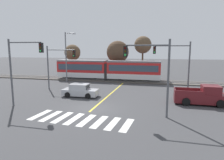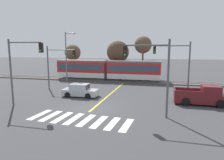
{
  "view_description": "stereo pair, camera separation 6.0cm",
  "coord_description": "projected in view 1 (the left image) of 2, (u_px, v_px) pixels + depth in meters",
  "views": [
    {
      "loc": [
        6.23,
        -17.46,
        5.59
      ],
      "look_at": [
        -0.09,
        7.48,
        1.6
      ],
      "focal_mm": 32.0,
      "sensor_mm": 36.0,
      "label": 1
    },
    {
      "loc": [
        6.29,
        -17.45,
        5.59
      ],
      "look_at": [
        -0.09,
        7.48,
        1.6
      ],
      "focal_mm": 32.0,
      "sensor_mm": 36.0,
      "label": 2
    }
  ],
  "objects": [
    {
      "name": "traffic_light_mid_right",
      "position": [
        177.0,
        60.0,
        23.42
      ],
      "size": [
        4.25,
        0.38,
        6.46
      ],
      "color": "#515459",
      "rests_on": "ground"
    },
    {
      "name": "crosswalk_stripe_1",
      "position": [
        51.0,
        116.0,
        16.85
      ],
      "size": [
        0.76,
        2.83,
        0.01
      ],
      "primitive_type": "cube",
      "rotation": [
        0.0,
        0.0,
        -0.07
      ],
      "color": "silver",
      "rests_on": "ground"
    },
    {
      "name": "crosswalk_stripe_6",
      "position": [
        113.0,
        123.0,
        15.15
      ],
      "size": [
        0.76,
        2.83,
        0.01
      ],
      "primitive_type": "cube",
      "rotation": [
        0.0,
        0.0,
        -0.07
      ],
      "color": "silver",
      "rests_on": "ground"
    },
    {
      "name": "rail_far",
      "position": [
        126.0,
        79.0,
        35.68
      ],
      "size": [
        120.0,
        0.08,
        0.1
      ],
      "primitive_type": "cube",
      "color": "#939399",
      "rests_on": "track_bed"
    },
    {
      "name": "sedan_crossing",
      "position": [
        80.0,
        91.0,
        23.72
      ],
      "size": [
        4.23,
        1.97,
        1.52
      ],
      "color": "#B7BABF",
      "rests_on": "ground"
    },
    {
      "name": "track_bed",
      "position": [
        125.0,
        81.0,
        35.02
      ],
      "size": [
        120.0,
        4.0,
        0.18
      ],
      "primitive_type": "cube",
      "color": "#4C4742",
      "rests_on": "ground"
    },
    {
      "name": "traffic_light_near_right",
      "position": [
        153.0,
        67.0,
        16.12
      ],
      "size": [
        3.75,
        0.38,
        6.38
      ],
      "color": "#515459",
      "rests_on": "ground"
    },
    {
      "name": "rail_near",
      "position": [
        125.0,
        81.0,
        34.3
      ],
      "size": [
        120.0,
        0.08,
        0.1
      ],
      "primitive_type": "cube",
      "color": "#939399",
      "rests_on": "track_bed"
    },
    {
      "name": "crosswalk_stripe_3",
      "position": [
        74.0,
        119.0,
        16.17
      ],
      "size": [
        0.76,
        2.83,
        0.01
      ],
      "primitive_type": "cube",
      "rotation": [
        0.0,
        0.0,
        -0.07
      ],
      "color": "silver",
      "rests_on": "ground"
    },
    {
      "name": "bare_tree_far_west",
      "position": [
        73.0,
        53.0,
        41.07
      ],
      "size": [
        3.27,
        3.27,
        6.53
      ],
      "color": "brown",
      "rests_on": "ground"
    },
    {
      "name": "ground_plane",
      "position": [
        94.0,
        108.0,
        19.1
      ],
      "size": [
        200.0,
        200.0,
        0.0
      ],
      "primitive_type": "plane",
      "color": "#3D3D3F"
    },
    {
      "name": "crosswalk_stripe_5",
      "position": [
        99.0,
        122.0,
        15.49
      ],
      "size": [
        0.76,
        2.83,
        0.01
      ],
      "primitive_type": "cube",
      "rotation": [
        0.0,
        0.0,
        -0.07
      ],
      "color": "silver",
      "rests_on": "ground"
    },
    {
      "name": "crosswalk_stripe_0",
      "position": [
        40.0,
        115.0,
        17.19
      ],
      "size": [
        0.76,
        2.83,
        0.01
      ],
      "primitive_type": "cube",
      "rotation": [
        0.0,
        0.0,
        -0.07
      ],
      "color": "silver",
      "rests_on": "ground"
    },
    {
      "name": "light_rail_tram",
      "position": [
        107.0,
        69.0,
        35.5
      ],
      "size": [
        18.5,
        2.64,
        3.43
      ],
      "color": "silver",
      "rests_on": "track_bed"
    },
    {
      "name": "pickup_truck",
      "position": [
        203.0,
        96.0,
        20.31
      ],
      "size": [
        5.41,
        2.26,
        1.98
      ],
      "color": "maroon",
      "rests_on": "ground"
    },
    {
      "name": "traffic_light_near_left",
      "position": [
        21.0,
        62.0,
        19.03
      ],
      "size": [
        3.75,
        0.38,
        6.55
      ],
      "color": "#515459",
      "rests_on": "ground"
    },
    {
      "name": "lane_centre_line",
      "position": [
        111.0,
        93.0,
        25.51
      ],
      "size": [
        0.2,
        15.87,
        0.01
      ],
      "primitive_type": "cube",
      "color": "gold",
      "rests_on": "ground"
    },
    {
      "name": "bare_tree_east",
      "position": [
        143.0,
        45.0,
        37.74
      ],
      "size": [
        3.26,
        3.26,
        8.03
      ],
      "color": "brown",
      "rests_on": "ground"
    },
    {
      "name": "bare_tree_west",
      "position": [
        118.0,
        52.0,
        38.23
      ],
      "size": [
        4.24,
        4.24,
        7.17
      ],
      "color": "brown",
      "rests_on": "ground"
    },
    {
      "name": "crosswalk_stripe_2",
      "position": [
        62.0,
        117.0,
        16.51
      ],
      "size": [
        0.76,
        2.83,
        0.01
      ],
      "primitive_type": "cube",
      "rotation": [
        0.0,
        0.0,
        -0.07
      ],
      "color": "silver",
      "rests_on": "ground"
    },
    {
      "name": "crosswalk_stripe_7",
      "position": [
        127.0,
        125.0,
        14.81
      ],
      "size": [
        0.76,
        2.83,
        0.01
      ],
      "primitive_type": "cube",
      "rotation": [
        0.0,
        0.0,
        -0.07
      ],
      "color": "silver",
      "rests_on": "ground"
    },
    {
      "name": "street_lamp_west",
      "position": [
        67.0,
        54.0,
        34.07
      ],
      "size": [
        1.95,
        0.28,
        8.42
      ],
      "color": "slate",
      "rests_on": "ground"
    },
    {
      "name": "traffic_light_mid_left",
      "position": [
        57.0,
        61.0,
        27.35
      ],
      "size": [
        4.25,
        0.38,
        6.03
      ],
      "color": "#515459",
      "rests_on": "ground"
    },
    {
      "name": "crosswalk_stripe_4",
      "position": [
        87.0,
        120.0,
        15.83
      ],
      "size": [
        0.76,
        2.83,
        0.01
      ],
      "primitive_type": "cube",
      "rotation": [
        0.0,
        0.0,
        -0.07
      ],
      "color": "silver",
      "rests_on": "ground"
    }
  ]
}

